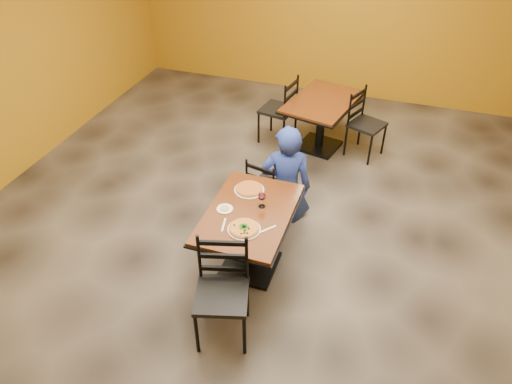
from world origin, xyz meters
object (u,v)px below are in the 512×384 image
(table_main, at_px, (249,227))
(chair_main_near, at_px, (222,296))
(wine_glass, at_px, (262,199))
(chair_second_left, at_px, (278,110))
(side_plate, at_px, (225,209))
(table_second, at_px, (322,113))
(diner, at_px, (286,172))
(pizza_main, at_px, (244,228))
(plate_far, at_px, (249,190))
(chair_second_right, at_px, (367,125))
(pizza_far, at_px, (249,189))
(plate_main, at_px, (244,229))
(chair_main_far, at_px, (267,188))

(table_main, distance_m, chair_main_near, 0.87)
(table_main, xyz_separation_m, wine_glass, (0.09, 0.12, 0.28))
(chair_second_left, distance_m, side_plate, 2.67)
(table_second, xyz_separation_m, diner, (-0.06, -1.63, 0.04))
(chair_second_left, bearing_deg, table_second, 100.08)
(chair_main_near, height_order, pizza_main, chair_main_near)
(plate_far, bearing_deg, chair_second_left, 98.99)
(chair_second_right, relative_size, pizza_far, 3.37)
(diner, xyz_separation_m, side_plate, (-0.35, -1.02, 0.16))
(chair_second_right, distance_m, side_plate, 2.86)
(plate_far, xyz_separation_m, side_plate, (-0.12, -0.37, 0.00))
(table_main, bearing_deg, wine_glass, 53.40)
(plate_main, height_order, pizza_main, pizza_main)
(plate_far, bearing_deg, diner, 71.22)
(pizza_main, bearing_deg, chair_second_left, 100.18)
(pizza_far, bearing_deg, chair_second_left, 98.99)
(pizza_main, height_order, plate_far, pizza_main)
(chair_second_left, distance_m, chair_second_right, 1.28)
(chair_main_far, distance_m, plate_main, 1.18)
(plate_far, distance_m, wine_glass, 0.31)
(chair_main_near, bearing_deg, pizza_far, 81.85)
(chair_second_left, bearing_deg, side_plate, 15.18)
(chair_main_near, distance_m, pizza_main, 0.67)
(chair_second_left, relative_size, side_plate, 6.20)
(pizza_far, bearing_deg, wine_glass, -45.81)
(chair_main_near, xyz_separation_m, chair_second_right, (0.76, 3.48, -0.03))
(chair_main_far, xyz_separation_m, wine_glass, (0.17, -0.74, 0.42))
(table_second, distance_m, side_plate, 2.69)
(pizza_far, bearing_deg, plate_far, 0.00)
(side_plate, bearing_deg, pizza_far, 71.33)
(pizza_far, distance_m, side_plate, 0.39)
(table_second, distance_m, chair_main_far, 1.77)
(chair_main_far, relative_size, plate_far, 2.71)
(chair_main_near, distance_m, chair_main_far, 1.74)
(plate_main, bearing_deg, chair_main_near, -89.14)
(diner, relative_size, wine_glass, 6.61)
(chair_second_left, height_order, side_plate, chair_second_left)
(plate_far, bearing_deg, table_main, -70.77)
(plate_main, distance_m, plate_far, 0.61)
(table_main, height_order, diner, diner)
(chair_main_near, height_order, chair_main_far, chair_main_near)
(table_main, distance_m, chair_second_right, 2.73)
(chair_main_far, relative_size, pizza_far, 3.00)
(plate_far, bearing_deg, chair_main_near, -82.22)
(plate_far, bearing_deg, chair_main_far, 86.44)
(table_second, height_order, side_plate, side_plate)
(diner, height_order, pizza_main, diner)
(diner, bearing_deg, table_second, -107.79)
(chair_second_left, xyz_separation_m, pizza_far, (0.36, -2.28, 0.27))
(diner, relative_size, pizza_main, 4.19)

